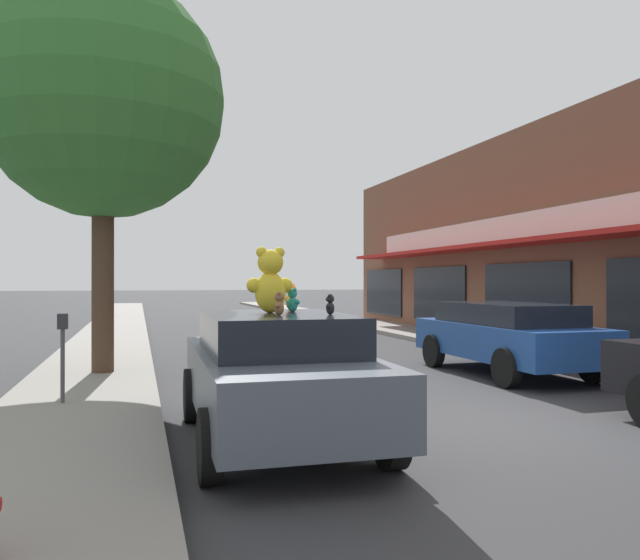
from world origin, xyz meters
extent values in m
plane|color=#333335|center=(0.00, 0.00, 0.00)|extent=(260.00, 260.00, 0.00)
cube|color=gray|center=(-5.08, 0.00, 0.07)|extent=(2.26, 90.00, 0.14)
cube|color=red|center=(5.58, 5.41, 2.92)|extent=(1.26, 26.41, 0.12)
cube|color=silver|center=(6.16, 5.41, 3.47)|extent=(0.08, 25.15, 0.70)
cube|color=black|center=(6.17, 8.03, 1.40)|extent=(0.06, 3.98, 2.00)
cube|color=black|center=(6.17, 13.27, 1.40)|extent=(0.06, 3.98, 2.00)
cube|color=black|center=(6.17, 18.51, 1.40)|extent=(0.06, 3.98, 2.00)
cube|color=#4C5660|center=(-2.70, -0.06, 0.71)|extent=(1.91, 4.33, 0.71)
cube|color=black|center=(-2.70, -0.06, 1.28)|extent=(1.65, 2.40, 0.44)
cylinder|color=black|center=(-3.57, 1.29, 0.35)|extent=(0.21, 0.71, 0.71)
cylinder|color=black|center=(-1.78, 1.25, 0.35)|extent=(0.21, 0.71, 0.71)
cylinder|color=black|center=(-3.62, -1.37, 0.35)|extent=(0.21, 0.71, 0.71)
cylinder|color=black|center=(-1.84, -1.41, 0.35)|extent=(0.21, 0.71, 0.71)
ellipsoid|color=yellow|center=(-2.73, 0.19, 1.74)|extent=(0.41, 0.36, 0.49)
sphere|color=yellow|center=(-2.73, 0.19, 2.11)|extent=(0.34, 0.34, 0.31)
sphere|color=yellow|center=(-2.62, 0.21, 2.23)|extent=(0.14, 0.14, 0.13)
sphere|color=yellow|center=(-2.84, 0.18, 2.23)|extent=(0.14, 0.14, 0.13)
sphere|color=#FFFF4D|center=(-2.74, 0.33, 2.09)|extent=(0.13, 0.13, 0.12)
sphere|color=yellow|center=(-2.53, 0.24, 1.83)|extent=(0.20, 0.20, 0.18)
sphere|color=yellow|center=(-2.93, 0.20, 1.83)|extent=(0.20, 0.20, 0.18)
ellipsoid|color=teal|center=(-2.42, 0.32, 1.59)|extent=(0.17, 0.18, 0.19)
sphere|color=teal|center=(-2.42, 0.32, 1.73)|extent=(0.16, 0.16, 0.12)
sphere|color=teal|center=(-2.40, 0.28, 1.77)|extent=(0.07, 0.07, 0.05)
sphere|color=teal|center=(-2.44, 0.36, 1.77)|extent=(0.07, 0.07, 0.05)
sphere|color=#47CDC6|center=(-2.38, 0.34, 1.72)|extent=(0.06, 0.06, 0.04)
sphere|color=teal|center=(-2.38, 0.26, 1.62)|extent=(0.09, 0.09, 0.07)
sphere|color=teal|center=(-2.45, 0.39, 1.62)|extent=(0.09, 0.09, 0.07)
ellipsoid|color=red|center=(-2.68, 0.45, 1.56)|extent=(0.13, 0.12, 0.13)
sphere|color=red|center=(-2.68, 0.45, 1.66)|extent=(0.11, 0.11, 0.09)
sphere|color=red|center=(-2.65, 0.44, 1.70)|extent=(0.05, 0.05, 0.04)
sphere|color=red|center=(-2.71, 0.46, 1.70)|extent=(0.05, 0.05, 0.04)
sphere|color=#FF4741|center=(-2.67, 0.49, 1.66)|extent=(0.04, 0.04, 0.03)
sphere|color=red|center=(-2.63, 0.44, 1.59)|extent=(0.06, 0.06, 0.05)
sphere|color=red|center=(-2.73, 0.48, 1.59)|extent=(0.06, 0.06, 0.05)
ellipsoid|color=black|center=(-2.17, -0.43, 1.57)|extent=(0.14, 0.14, 0.15)
sphere|color=black|center=(-2.17, -0.43, 1.68)|extent=(0.13, 0.13, 0.09)
sphere|color=black|center=(-2.15, -0.40, 1.71)|extent=(0.05, 0.05, 0.04)
sphere|color=black|center=(-2.18, -0.46, 1.71)|extent=(0.05, 0.05, 0.04)
sphere|color=#3A3A3D|center=(-2.20, -0.41, 1.67)|extent=(0.05, 0.05, 0.03)
sphere|color=black|center=(-2.14, -0.38, 1.60)|extent=(0.07, 0.07, 0.05)
sphere|color=black|center=(-2.20, -0.48, 1.60)|extent=(0.07, 0.07, 0.05)
ellipsoid|color=orange|center=(-2.32, 0.83, 1.61)|extent=(0.21, 0.22, 0.22)
sphere|color=orange|center=(-2.32, 0.83, 1.77)|extent=(0.19, 0.19, 0.14)
sphere|color=orange|center=(-2.29, 0.87, 1.82)|extent=(0.08, 0.08, 0.06)
sphere|color=orange|center=(-2.34, 0.79, 1.82)|extent=(0.08, 0.08, 0.06)
sphere|color=#FFBA41|center=(-2.36, 0.86, 1.76)|extent=(0.07, 0.07, 0.05)
sphere|color=orange|center=(-2.27, 0.91, 1.64)|extent=(0.11, 0.11, 0.08)
sphere|color=orange|center=(-2.38, 0.76, 1.64)|extent=(0.11, 0.11, 0.08)
ellipsoid|color=olive|center=(-2.75, -0.41, 1.58)|extent=(0.15, 0.16, 0.16)
sphere|color=olive|center=(-2.75, -0.41, 1.70)|extent=(0.14, 0.14, 0.10)
sphere|color=olive|center=(-2.74, -0.38, 1.74)|extent=(0.06, 0.06, 0.04)
sphere|color=olive|center=(-2.77, -0.45, 1.74)|extent=(0.06, 0.06, 0.04)
sphere|color=tan|center=(-2.79, -0.40, 1.69)|extent=(0.05, 0.05, 0.04)
sphere|color=olive|center=(-2.74, -0.35, 1.61)|extent=(0.08, 0.08, 0.06)
sphere|color=olive|center=(-2.79, -0.47, 1.61)|extent=(0.08, 0.08, 0.06)
cube|color=#1E4793|center=(2.88, 3.82, 0.69)|extent=(1.86, 4.54, 0.68)
cube|color=black|center=(2.88, 3.82, 1.23)|extent=(1.64, 3.03, 0.41)
cylinder|color=black|center=(1.96, 5.23, 0.35)|extent=(0.20, 0.71, 0.71)
cylinder|color=black|center=(3.79, 5.23, 0.35)|extent=(0.20, 0.71, 0.71)
cylinder|color=black|center=(1.96, 2.41, 0.35)|extent=(0.20, 0.71, 0.71)
cylinder|color=black|center=(3.79, 2.41, 0.35)|extent=(0.20, 0.71, 0.71)
cylinder|color=#473323|center=(-4.91, 5.45, 1.79)|extent=(0.41, 0.41, 3.29)
sphere|color=#33702D|center=(-4.91, 5.45, 5.40)|extent=(4.63, 4.63, 4.63)
cylinder|color=#4C4C51|center=(-5.29, 2.38, 0.67)|extent=(0.06, 0.06, 1.05)
cube|color=#2D2D33|center=(-5.29, 2.38, 1.30)|extent=(0.14, 0.10, 0.22)
camera|label=1|loc=(-4.26, -7.18, 1.87)|focal=35.00mm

